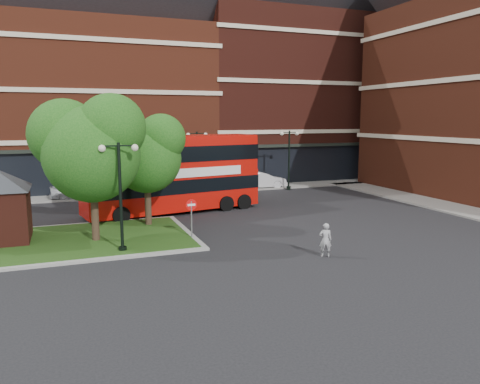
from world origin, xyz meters
name	(u,v)px	position (x,y,z in m)	size (l,w,h in m)	color
ground	(238,243)	(0.00, 0.00, 0.00)	(120.00, 120.00, 0.00)	black
pavement_far	(167,192)	(0.00, 16.50, 0.06)	(44.00, 3.00, 0.12)	slate
pavement_side	(464,211)	(16.50, 2.00, 0.06)	(3.00, 28.00, 0.12)	slate
terrace_far_left	(58,107)	(-8.00, 24.00, 7.00)	(26.00, 12.00, 14.00)	maroon
terrace_far_right	(283,99)	(14.00, 24.00, 8.00)	(18.00, 12.00, 16.00)	#471911
traffic_island	(64,242)	(-8.00, 3.00, 0.07)	(12.60, 7.60, 0.15)	gray
tree_island_west	(89,145)	(-6.60, 2.58, 4.79)	(5.40, 4.71, 7.21)	#2D2116
tree_island_east	(145,151)	(-3.58, 5.06, 4.24)	(4.46, 3.90, 6.29)	#2D2116
lamp_island	(120,191)	(-5.50, 0.20, 2.83)	(1.72, 0.36, 5.00)	black
lamp_far_left	(197,160)	(2.00, 14.50, 2.83)	(1.72, 0.36, 5.00)	black
lamp_far_right	(289,157)	(10.00, 14.50, 2.83)	(1.72, 0.36, 5.00)	black
bus	(173,169)	(-1.28, 8.47, 2.84)	(11.62, 4.61, 4.33)	#B10D07
woman	(325,240)	(2.80, -3.50, 0.76)	(0.55, 0.36, 1.51)	#97979A
car_silver	(80,189)	(-6.78, 16.00, 0.72)	(1.71, 4.25, 1.45)	silver
car_white	(261,180)	(8.07, 16.00, 0.72)	(1.53, 4.39, 1.45)	white
no_entry_sign	(191,211)	(-1.93, 1.50, 1.46)	(0.57, 0.07, 2.05)	slate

